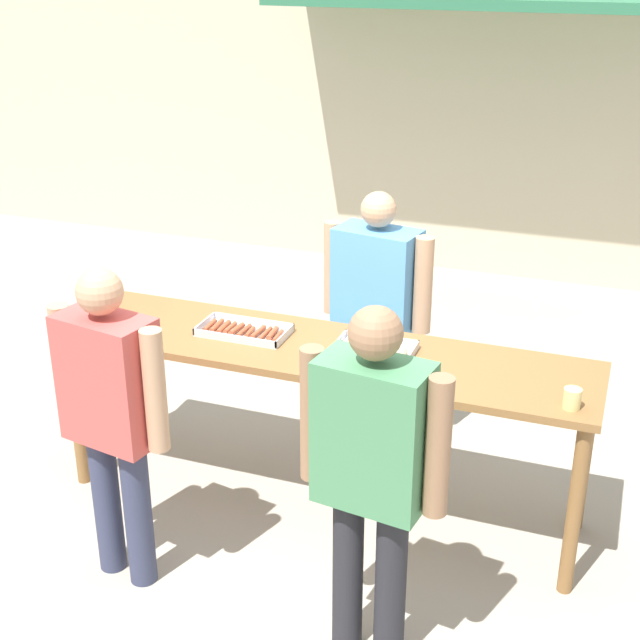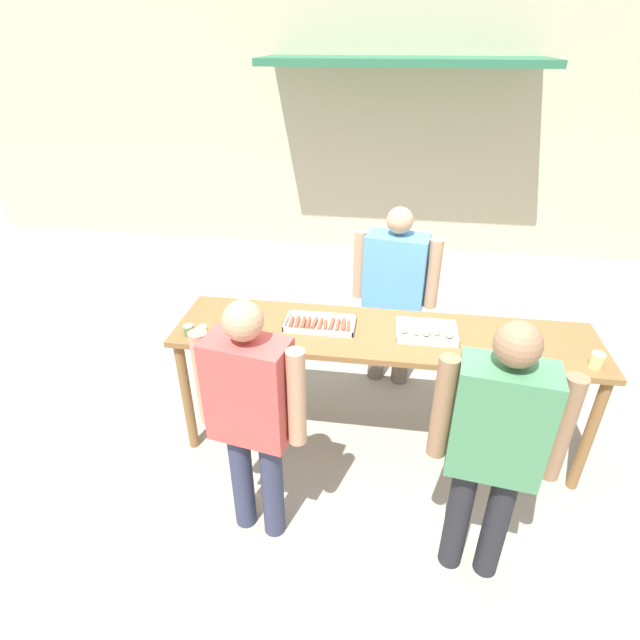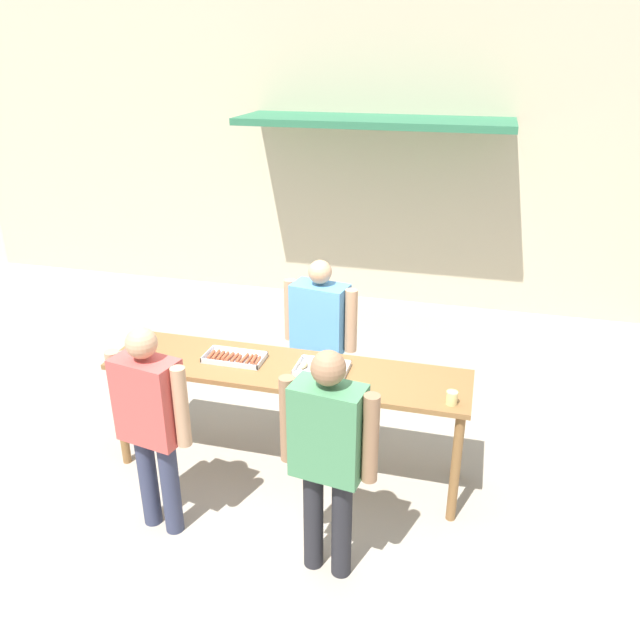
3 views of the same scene
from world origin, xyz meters
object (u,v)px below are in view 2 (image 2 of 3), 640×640
(food_tray_sausages, at_px, (319,324))
(beer_cup, at_px, (597,360))
(person_customer_holding_hotdog, at_px, (251,409))
(food_tray_buns, at_px, (427,332))
(condiment_jar_mustard, at_px, (189,330))
(person_customer_with_cup, at_px, (495,441))
(condiment_jar_ketchup, at_px, (203,331))
(person_server_behind_table, at_px, (394,286))

(food_tray_sausages, distance_m, beer_cup, 1.71)
(beer_cup, relative_size, person_customer_holding_hotdog, 0.06)
(food_tray_buns, height_order, beer_cup, beer_cup)
(beer_cup, distance_m, person_customer_holding_hotdog, 2.05)
(condiment_jar_mustard, xyz_separation_m, person_customer_with_cup, (1.84, -0.74, -0.02))
(condiment_jar_ketchup, relative_size, beer_cup, 0.77)
(food_tray_buns, bearing_deg, condiment_jar_mustard, -171.43)
(beer_cup, xyz_separation_m, person_server_behind_table, (-1.20, 1.00, -0.08))
(food_tray_buns, xyz_separation_m, person_customer_holding_hotdog, (-0.96, -0.89, -0.03))
(food_tray_sausages, bearing_deg, person_customer_with_cup, -44.01)
(food_tray_sausages, distance_m, person_server_behind_table, 0.91)
(person_customer_with_cup, bearing_deg, food_tray_sausages, -36.34)
(food_tray_sausages, height_order, person_customer_holding_hotdog, person_customer_holding_hotdog)
(condiment_jar_ketchup, bearing_deg, person_server_behind_table, 39.10)
(person_customer_with_cup, bearing_deg, beer_cup, -125.11)
(condiment_jar_ketchup, xyz_separation_m, person_customer_with_cup, (1.75, -0.74, -0.02))
(condiment_jar_ketchup, bearing_deg, food_tray_buns, 9.10)
(condiment_jar_mustard, bearing_deg, person_customer_holding_hotdog, -47.76)
(condiment_jar_ketchup, bearing_deg, food_tray_sausages, 17.62)
(condiment_jar_mustard, xyz_separation_m, person_customer_holding_hotdog, (0.59, -0.65, -0.05))
(person_customer_holding_hotdog, distance_m, person_customer_with_cup, 1.25)
(condiment_jar_mustard, relative_size, person_customer_with_cup, 0.05)
(beer_cup, bearing_deg, person_server_behind_table, 140.36)
(person_server_behind_table, bearing_deg, person_customer_holding_hotdog, -103.99)
(food_tray_sausages, xyz_separation_m, condiment_jar_mustard, (-0.83, -0.23, 0.02))
(person_server_behind_table, bearing_deg, condiment_jar_ketchup, -130.99)
(food_tray_sausages, distance_m, person_customer_with_cup, 1.40)
(food_tray_sausages, height_order, food_tray_buns, food_tray_buns)
(condiment_jar_mustard, relative_size, person_customer_holding_hotdog, 0.05)
(beer_cup, bearing_deg, food_tray_buns, 166.91)
(person_customer_with_cup, bearing_deg, condiment_jar_ketchup, -15.26)
(food_tray_sausages, height_order, condiment_jar_ketchup, condiment_jar_ketchup)
(food_tray_sausages, bearing_deg, food_tray_buns, -0.09)
(food_tray_sausages, relative_size, condiment_jar_mustard, 6.40)
(condiment_jar_ketchup, height_order, person_server_behind_table, person_server_behind_table)
(food_tray_buns, distance_m, condiment_jar_ketchup, 1.48)
(condiment_jar_ketchup, distance_m, person_server_behind_table, 1.59)
(food_tray_sausages, bearing_deg, person_customer_holding_hotdog, -105.09)
(food_tray_buns, bearing_deg, person_server_behind_table, 106.28)
(condiment_jar_mustard, distance_m, person_server_behind_table, 1.66)
(food_tray_buns, xyz_separation_m, beer_cup, (0.98, -0.23, 0.03))
(food_tray_buns, height_order, person_server_behind_table, person_server_behind_table)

